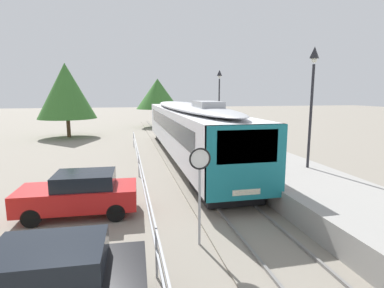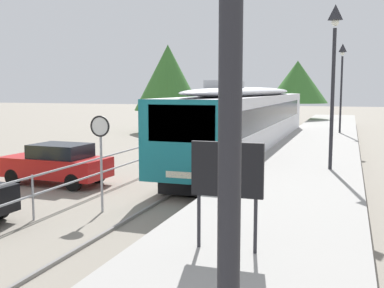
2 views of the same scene
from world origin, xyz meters
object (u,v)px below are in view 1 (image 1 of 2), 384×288
platform_lamp_mid_platform (313,85)px  platform_lamp_far_end (219,89)px  parked_hatchback_red (80,193)px  parked_hatchback_black (39,284)px  commuter_train (187,126)px  speed_limit_sign (200,172)px

platform_lamp_mid_platform → platform_lamp_far_end: 13.71m
platform_lamp_mid_platform → parked_hatchback_red: platform_lamp_mid_platform is taller
parked_hatchback_black → parked_hatchback_red: same height
commuter_train → platform_lamp_far_end: platform_lamp_far_end is taller
parked_hatchback_black → platform_lamp_far_end: bearing=64.4°
platform_lamp_mid_platform → parked_hatchback_black: (-9.74, -6.64, -3.83)m
platform_lamp_far_end → parked_hatchback_black: 22.88m
speed_limit_sign → parked_hatchback_black: speed_limit_sign is taller
commuter_train → platform_lamp_mid_platform: platform_lamp_mid_platform is taller
parked_hatchback_black → commuter_train: bearing=68.0°
parked_hatchback_red → platform_lamp_mid_platform: bearing=7.9°
platform_lamp_far_end → commuter_train: bearing=-122.2°
commuter_train → platform_lamp_mid_platform: bearing=-59.3°
commuter_train → speed_limit_sign: size_ratio=7.22×
platform_lamp_far_end → parked_hatchback_red: (-9.74, -15.06, -3.83)m
platform_lamp_far_end → speed_limit_sign: platform_lamp_far_end is taller
platform_lamp_mid_platform → parked_hatchback_black: size_ratio=1.32×
platform_lamp_mid_platform → platform_lamp_far_end: same height
platform_lamp_mid_platform → parked_hatchback_red: (-9.74, -1.35, -3.83)m
platform_lamp_mid_platform → platform_lamp_far_end: bearing=90.0°
commuter_train → parked_hatchback_red: size_ratio=4.98×
commuter_train → parked_hatchback_red: bearing=-123.4°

